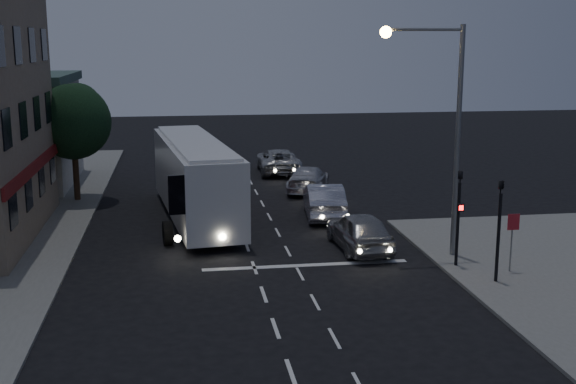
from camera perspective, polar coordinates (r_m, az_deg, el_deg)
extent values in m
plane|color=black|center=(25.86, -2.20, -7.35)|extent=(120.00, 120.00, 0.00)
cube|color=silver|center=(19.44, 0.23, -14.07)|extent=(0.12, 1.60, 0.01)
cube|color=silver|center=(22.15, -0.99, -10.71)|extent=(0.12, 1.60, 0.01)
cube|color=silver|center=(24.92, -1.93, -8.09)|extent=(0.12, 1.60, 0.01)
cube|color=silver|center=(27.74, -2.67, -5.99)|extent=(0.12, 1.60, 0.01)
cube|color=silver|center=(30.60, -3.27, -4.29)|extent=(0.12, 1.60, 0.01)
cube|color=silver|center=(33.48, -3.77, -2.87)|extent=(0.12, 1.60, 0.01)
cube|color=silver|center=(36.38, -4.18, -1.68)|extent=(0.12, 1.60, 0.01)
cube|color=silver|center=(39.29, -4.53, -0.67)|extent=(0.12, 1.60, 0.01)
cube|color=silver|center=(42.22, -4.84, 0.21)|extent=(0.12, 1.60, 0.01)
cube|color=silver|center=(21.50, 3.69, -11.45)|extent=(0.10, 1.50, 0.01)
cube|color=silver|center=(24.22, 2.16, -8.69)|extent=(0.10, 1.50, 0.01)
cube|color=silver|center=(27.01, 0.95, -6.48)|extent=(0.10, 1.50, 0.01)
cube|color=silver|center=(29.83, -0.02, -4.69)|extent=(0.10, 1.50, 0.01)
cube|color=silver|center=(32.69, -0.81, -3.21)|extent=(0.10, 1.50, 0.01)
cube|color=silver|center=(35.57, -1.48, -1.97)|extent=(0.10, 1.50, 0.01)
cube|color=silver|center=(38.47, -2.05, -0.91)|extent=(0.10, 1.50, 0.01)
cube|color=silver|center=(41.38, -2.53, 0.00)|extent=(0.10, 1.50, 0.01)
cube|color=silver|center=(44.31, -2.95, 0.79)|extent=(0.10, 1.50, 0.01)
cube|color=silver|center=(28.01, 1.42, -5.81)|extent=(8.00, 0.35, 0.01)
cube|color=silver|center=(34.97, -7.35, 1.13)|extent=(4.13, 12.83, 3.36)
cube|color=silver|center=(34.69, -7.43, 3.94)|extent=(3.66, 12.37, 0.19)
cube|color=black|center=(28.74, -7.05, -0.14)|extent=(2.41, 0.42, 1.58)
cube|color=black|center=(35.42, -5.26, 2.43)|extent=(1.31, 10.44, 0.95)
cube|color=black|center=(35.37, -9.55, 2.30)|extent=(1.31, 10.44, 0.95)
cube|color=#AD1425|center=(36.14, -5.26, 0.76)|extent=(0.73, 5.74, 1.47)
cube|color=#AD1425|center=(36.09, -9.49, 0.63)|extent=(0.73, 5.74, 1.47)
cylinder|color=black|center=(31.00, -9.49, -3.22)|extent=(0.49, 1.09, 1.05)
cylinder|color=black|center=(31.06, -4.63, -3.06)|extent=(0.49, 1.09, 1.05)
cylinder|color=black|center=(37.84, -9.38, -0.47)|extent=(0.49, 1.09, 1.05)
cylinder|color=black|center=(37.89, -5.41, -0.35)|extent=(0.49, 1.09, 1.05)
cylinder|color=black|center=(39.59, -9.36, 0.08)|extent=(0.49, 1.09, 1.05)
cylinder|color=black|center=(39.64, -5.56, 0.19)|extent=(0.49, 1.09, 1.05)
cylinder|color=#FFF2CC|center=(29.08, -8.72, -3.67)|extent=(0.28, 0.09, 0.27)
cylinder|color=#FFF2CC|center=(29.12, -5.19, -3.55)|extent=(0.28, 0.09, 0.27)
imported|color=#959597|center=(30.01, 5.68, -3.07)|extent=(2.13, 4.80, 1.60)
imported|color=#A7A7B5|center=(35.44, 2.84, -0.66)|extent=(2.26, 5.20, 1.66)
imported|color=silver|center=(41.46, 1.58, 1.05)|extent=(3.46, 5.39, 1.45)
imported|color=#ACACAC|center=(47.35, -0.76, 2.47)|extent=(2.77, 5.69, 1.56)
cylinder|color=black|center=(27.95, 13.27, -2.51)|extent=(0.12, 0.12, 3.20)
imported|color=black|center=(27.52, 13.47, 1.63)|extent=(0.15, 0.18, 0.90)
cube|color=black|center=(27.62, 13.47, -1.20)|extent=(0.25, 0.12, 0.30)
cube|color=#FF0C0C|center=(27.56, 13.53, -1.23)|extent=(0.16, 0.02, 0.18)
cylinder|color=black|center=(26.45, 16.28, -3.49)|extent=(0.12, 0.12, 3.20)
imported|color=black|center=(26.00, 16.54, 0.87)|extent=(0.18, 0.15, 0.90)
cylinder|color=slate|center=(27.90, 17.22, -4.03)|extent=(0.06, 0.06, 2.00)
cube|color=#A51923|center=(27.61, 17.40, -2.27)|extent=(0.45, 0.03, 0.60)
cylinder|color=slate|center=(28.82, 13.25, 3.80)|extent=(0.20, 0.20, 9.00)
cylinder|color=slate|center=(28.03, 10.76, 12.51)|extent=(3.00, 0.12, 0.12)
sphere|color=#FFBF59|center=(27.57, 7.74, 12.41)|extent=(0.44, 0.44, 0.44)
cube|color=maroon|center=(33.30, -19.38, 1.88)|extent=(0.15, 12.00, 0.50)
cube|color=black|center=(29.13, -20.90, -1.19)|extent=(0.06, 1.30, 1.50)
cube|color=black|center=(32.00, -19.81, 0.01)|extent=(0.06, 1.30, 1.50)
cube|color=black|center=(34.89, -18.90, 1.01)|extent=(0.06, 1.30, 1.50)
cube|color=black|center=(37.80, -18.13, 1.86)|extent=(0.06, 1.30, 1.50)
cube|color=black|center=(28.64, -21.35, 4.67)|extent=(0.06, 1.30, 1.50)
cube|color=black|center=(31.56, -20.19, 5.35)|extent=(0.06, 1.30, 1.50)
cube|color=black|center=(34.49, -19.23, 5.91)|extent=(0.06, 1.30, 1.50)
cube|color=black|center=(37.43, -18.42, 6.38)|extent=(0.06, 1.30, 1.50)
cube|color=black|center=(28.46, -21.81, 10.66)|extent=(0.06, 1.30, 1.50)
cube|color=black|center=(31.40, -20.59, 10.79)|extent=(0.06, 1.30, 1.50)
cube|color=black|center=(34.34, -19.58, 10.89)|extent=(0.06, 1.30, 1.50)
cube|color=black|center=(37.29, -18.73, 10.97)|extent=(0.06, 1.30, 1.50)
cylinder|color=black|center=(40.26, -16.40, 1.39)|extent=(0.32, 0.32, 2.80)
sphere|color=black|center=(39.87, -16.63, 5.35)|extent=(4.00, 4.00, 4.00)
sphere|color=#1A3D1F|center=(40.36, -16.30, 6.44)|extent=(2.60, 2.60, 2.60)
sphere|color=black|center=(39.28, -17.22, 5.81)|extent=(2.40, 2.40, 2.40)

